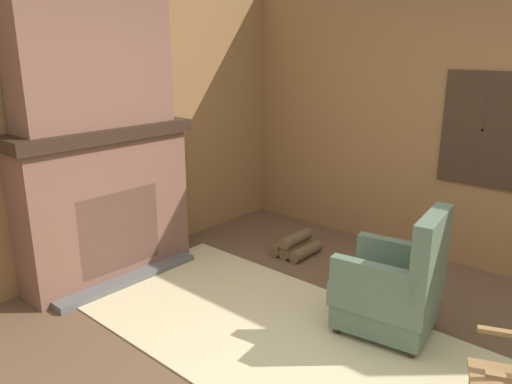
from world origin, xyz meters
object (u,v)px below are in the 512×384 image
Objects in this scene: armchair at (393,289)px; storage_case at (116,116)px; firewood_stack at (296,246)px; oil_lamp_vase at (64,117)px.

storage_case is at bearing 5.27° from armchair.
firewood_stack is at bearing -34.78° from armchair.
armchair is at bearing -26.03° from firewood_stack.
armchair is at bearing 24.16° from oil_lamp_vase.
storage_case is at bearing -129.01° from firewood_stack.
firewood_stack is 1.62× the size of storage_case.
armchair reaches higher than firewood_stack.
armchair is 2.89m from oil_lamp_vase.
firewood_stack is at bearing 50.99° from storage_case.
oil_lamp_vase is at bearing -120.49° from firewood_stack.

